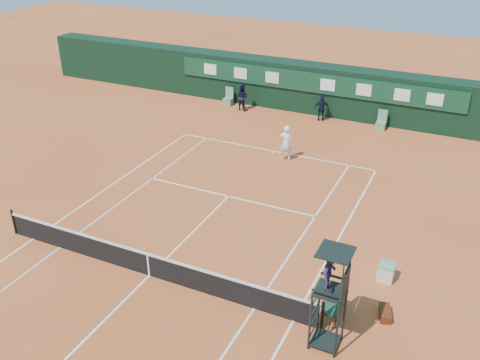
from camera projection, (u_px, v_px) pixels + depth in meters
name	position (u px, v px, depth m)	size (l,w,h in m)	color
ground	(150.00, 275.00, 19.15)	(90.00, 90.00, 0.00)	#C8612F
court_lines	(150.00, 275.00, 19.14)	(11.05, 23.85, 0.01)	silver
tennis_net	(148.00, 264.00, 18.91)	(12.90, 0.10, 1.10)	black
back_wall	(316.00, 88.00, 33.48)	(40.00, 1.65, 3.00)	black
linesman_chair_left	(228.00, 100.00, 35.10)	(0.55, 0.50, 1.15)	#5A8966
linesman_chair_right	(381.00, 124.00, 31.32)	(0.55, 0.50, 1.15)	#5A8961
umpire_chair	(331.00, 279.00, 15.05)	(0.96, 0.95, 3.42)	black
player_bench	(338.00, 302.00, 17.00)	(0.56, 1.20, 1.10)	#183D2B
tennis_bag	(385.00, 313.00, 17.18)	(0.34, 0.77, 0.29)	black
cooler	(386.00, 272.00, 18.81)	(0.57, 0.57, 0.65)	silver
tennis_ball	(243.00, 201.00, 23.84)	(0.07, 0.07, 0.07)	#B5CC2F
player	(286.00, 143.00, 27.33)	(0.68, 0.45, 1.87)	white
ball_kid_left	(242.00, 97.00, 34.00)	(0.83, 0.65, 1.71)	black
ball_kid_right	(322.00, 108.00, 32.34)	(0.93, 0.39, 1.58)	black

